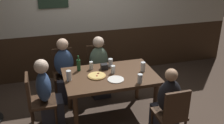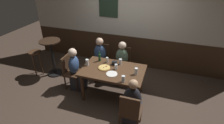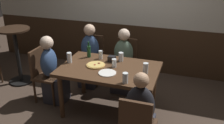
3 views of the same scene
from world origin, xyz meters
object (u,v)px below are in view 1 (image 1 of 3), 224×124
object	(u,v)px
dining_table	(110,80)
beer_glass_tall	(69,76)
pizza	(97,76)
chair_mid_far	(98,66)
chair_head_west	(37,99)
person_mid_far	(100,71)
plate_white_large	(116,79)
beer_glass_half	(91,66)
chair_left_far	(64,70)
pint_glass_pale	(140,79)
highball_clear	(111,63)
pint_glass_stout	(113,70)
tumbler_water	(143,67)
beer_bottle_green	(79,65)
chair_right_near	(172,113)
person_left_far	(65,75)
condiment_caddy	(104,67)
person_right_near	(166,109)
person_head_west	(48,99)

from	to	relation	value
dining_table	beer_glass_tall	size ratio (longest dim) A/B	9.02
pizza	chair_mid_far	bearing A→B (deg)	76.54
chair_head_west	person_mid_far	xyz separation A→B (m)	(1.13, 0.71, -0.03)
pizza	plate_white_large	size ratio (longest dim) A/B	1.13
dining_table	beer_glass_half	xyz separation A→B (m)	(-0.24, 0.28, 0.14)
chair_mid_far	beer_glass_half	bearing A→B (deg)	-111.65
chair_left_far	pizza	bearing A→B (deg)	-64.71
pint_glass_pale	pizza	bearing A→B (deg)	146.36
pint_glass_pale	highball_clear	size ratio (longest dim) A/B	1.03
pint_glass_pale	pint_glass_stout	distance (m)	0.51
person_mid_far	pint_glass_pale	xyz separation A→B (m)	(0.35, -1.09, 0.33)
plate_white_large	highball_clear	bearing A→B (deg)	83.49
beer_glass_half	beer_glass_tall	bearing A→B (deg)	-144.02
beer_glass_tall	tumbler_water	bearing A→B (deg)	-0.49
chair_head_west	pizza	bearing A→B (deg)	-0.28
beer_bottle_green	tumbler_water	bearing A→B (deg)	-17.25
chair_right_near	person_left_far	world-z (taller)	person_left_far
pint_glass_pale	condiment_caddy	distance (m)	0.71
person_left_far	highball_clear	size ratio (longest dim) A/B	8.30
chair_head_west	pizza	distance (m)	0.95
tumbler_water	beer_bottle_green	bearing A→B (deg)	162.75
beer_glass_tall	chair_right_near	bearing A→B (deg)	-34.44
dining_table	highball_clear	size ratio (longest dim) A/B	10.40
chair_mid_far	person_mid_far	size ratio (longest dim) A/B	0.79
person_mid_far	tumbler_water	bearing A→B (deg)	-53.93
person_right_near	beer_glass_half	size ratio (longest dim) A/B	8.35
chair_mid_far	pizza	xyz separation A→B (m)	(-0.21, -0.88, 0.26)
beer_glass_half	beer_glass_tall	size ratio (longest dim) A/B	0.84
condiment_caddy	plate_white_large	bearing A→B (deg)	-80.16
chair_left_far	person_mid_far	distance (m)	0.65
pizza	beer_glass_tall	size ratio (longest dim) A/B	1.77
chair_mid_far	pint_glass_stout	size ratio (longest dim) A/B	6.95
beer_glass_tall	plate_white_large	xyz separation A→B (m)	(0.67, -0.17, -0.07)
person_left_far	highball_clear	bearing A→B (deg)	-30.57
person_mid_far	tumbler_water	world-z (taller)	person_mid_far
chair_left_far	beer_glass_tall	size ratio (longest dim) A/B	5.56
chair_left_far	condiment_caddy	distance (m)	0.93
chair_mid_far	pint_glass_stout	distance (m)	0.89
pizza	beer_glass_half	distance (m)	0.29
tumbler_water	beer_glass_tall	distance (m)	1.17
person_right_near	chair_left_far	bearing A→B (deg)	128.29
dining_table	pint_glass_pale	size ratio (longest dim) A/B	10.13
chair_mid_far	tumbler_water	bearing A→B (deg)	-59.20
pint_glass_pale	highball_clear	world-z (taller)	pint_glass_pale
person_right_near	person_mid_far	bearing A→B (deg)	113.74
pizza	plate_white_large	xyz separation A→B (m)	(0.25, -0.18, -0.01)
chair_head_west	person_head_west	xyz separation A→B (m)	(0.16, 0.00, -0.02)
person_head_west	condiment_caddy	xyz separation A→B (m)	(0.93, 0.22, 0.31)
chair_right_near	pint_glass_pale	world-z (taller)	same
chair_head_west	pint_glass_pale	xyz separation A→B (m)	(1.48, -0.38, 0.30)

